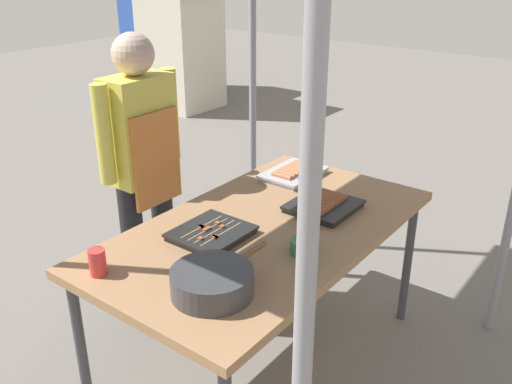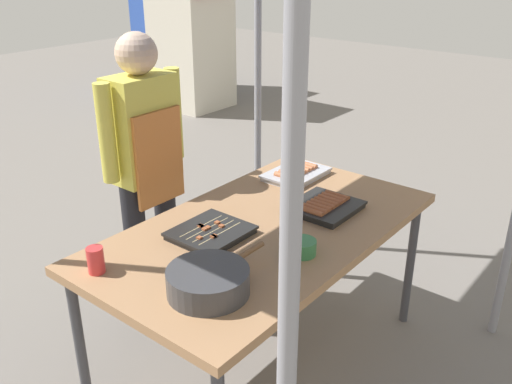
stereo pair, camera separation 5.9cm
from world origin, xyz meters
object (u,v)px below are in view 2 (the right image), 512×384
Objects in this scene: vendor_woman at (146,156)px; neighbor_stall_right at (175,25)px; stall_table at (265,237)px; condiment_bowl at (302,247)px; tray_pork_links at (296,173)px; tray_grilled_sausages at (324,206)px; tray_meat_skewers at (211,233)px; cooking_wok at (208,280)px; neighbor_stall_left at (191,28)px; drink_cup_near_edge at (96,260)px.

neighbor_stall_right is (3.54, 3.49, 0.02)m from vendor_woman.
neighbor_stall_right reaches higher than stall_table.
condiment_bowl reaches higher than stall_table.
vendor_woman is at bearing 132.04° from tray_pork_links.
tray_grilled_sausages is 0.99× the size of tray_meat_skewers.
cooking_wok is 5.34m from neighbor_stall_left.
stall_table is 0.60m from tray_pork_links.
vendor_woman is 0.79× the size of neighbor_stall_left.
neighbor_stall_left is (2.91, 3.76, 0.18)m from tray_grilled_sausages.
condiment_bowl reaches higher than tray_grilled_sausages.
tray_grilled_sausages is 1.07m from drink_cup_near_edge.
vendor_woman is (0.24, 0.68, 0.12)m from tray_meat_skewers.
neighbor_stall_right is at bearing 50.28° from stall_table.
neighbor_stall_left reaches higher than tray_grilled_sausages.
cooking_wok is at bearing -68.75° from drink_cup_near_edge.
tray_pork_links is 0.19× the size of neighbor_stall_right.
stall_table is at bearing -129.72° from neighbor_stall_right.
condiment_bowl is at bearing -13.51° from cooking_wok.
cooking_wok is 0.45m from condiment_bowl.
neighbor_stall_right reaches higher than drink_cup_near_edge.
stall_table is 5.25× the size of tray_grilled_sausages.
neighbor_stall_right is (4.09, 4.45, 0.11)m from cooking_wok.
stall_table is 4.86m from neighbor_stall_left.
vendor_woman is (-0.27, 0.92, 0.12)m from tray_grilled_sausages.
tray_grilled_sausages reaches higher than tray_meat_skewers.
cooking_wok is 0.24× the size of neighbor_stall_left.
tray_meat_skewers is 0.78m from tray_pork_links.
neighbor_stall_left is (3.21, 3.64, 0.26)m from stall_table.
drink_cup_near_edge reaches higher than tray_meat_skewers.
tray_pork_links is 3.30× the size of drink_cup_near_edge.
neighbor_stall_right is (0.35, 0.65, -0.04)m from neighbor_stall_left.
tray_pork_links is 0.23× the size of vendor_woman.
condiment_bowl is (-0.40, -0.15, 0.01)m from tray_grilled_sausages.
neighbor_stall_right reaches higher than tray_pork_links.
neighbor_stall_right is (3.26, 4.41, 0.14)m from tray_grilled_sausages.
neighbor_stall_left reaches higher than condiment_bowl.
vendor_woman is at bearing 70.31° from tray_meat_skewers.
tray_grilled_sausages is 0.20× the size of vendor_woman.
drink_cup_near_edge is 5.86m from neighbor_stall_right.
stall_table is 0.26m from tray_meat_skewers.
neighbor_stall_right reaches higher than cooking_wok.
neighbor_stall_right is at bearing -135.41° from vendor_woman.
tray_pork_links is at bearing 21.75° from stall_table.
neighbor_stall_left reaches higher than neighbor_stall_right.
neighbor_stall_right is (4.26, 4.03, 0.11)m from drink_cup_near_edge.
tray_pork_links is 5.06m from neighbor_stall_right.
tray_meat_skewers is 0.50m from drink_cup_near_edge.
tray_pork_links reaches higher than tray_meat_skewers.
cooking_wok is (-1.08, -0.38, 0.03)m from tray_pork_links.
neighbor_stall_right is at bearing 61.42° from neighbor_stall_left.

